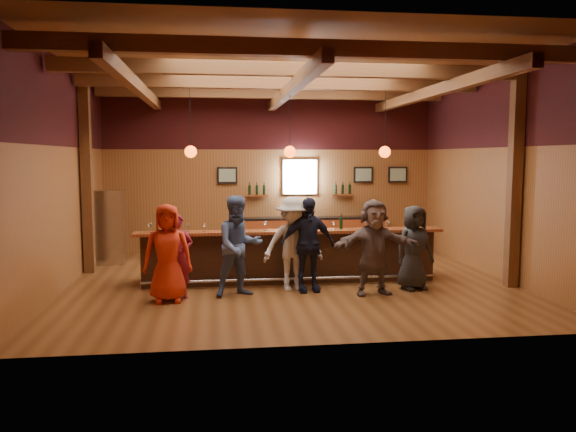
{
  "coord_description": "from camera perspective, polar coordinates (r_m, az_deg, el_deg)",
  "views": [
    {
      "loc": [
        -1.51,
        -11.42,
        2.59
      ],
      "look_at": [
        0.0,
        0.3,
        1.35
      ],
      "focal_mm": 35.0,
      "sensor_mm": 36.0,
      "label": 1
    }
  ],
  "objects": [
    {
      "name": "ice_bucket",
      "position": [
        11.56,
        1.01,
        -0.71
      ],
      "size": [
        0.24,
        0.24,
        0.26
      ],
      "primitive_type": "cylinder",
      "color": "brown",
      "rests_on": "bar_counter"
    },
    {
      "name": "bartender",
      "position": [
        13.05,
        1.07,
        -2.1
      ],
      "size": [
        0.64,
        0.52,
        1.51
      ],
      "primitive_type": "imported",
      "rotation": [
        0.0,
        0.0,
        3.48
      ],
      "color": "black",
      "rests_on": "ground"
    },
    {
      "name": "glass_g",
      "position": [
        11.7,
        7.96,
        -0.75
      ],
      "size": [
        0.07,
        0.07,
        0.17
      ],
      "color": "silver",
      "rests_on": "bar_counter"
    },
    {
      "name": "customer_redvest",
      "position": [
        10.51,
        -11.17,
        -4.03
      ],
      "size": [
        0.61,
        0.44,
        1.56
      ],
      "primitive_type": "imported",
      "rotation": [
        0.0,
        0.0,
        0.11
      ],
      "color": "maroon",
      "rests_on": "ground"
    },
    {
      "name": "glass_b",
      "position": [
        11.39,
        -10.1,
        -1.0
      ],
      "size": [
        0.07,
        0.07,
        0.16
      ],
      "color": "silver",
      "rests_on": "bar_counter"
    },
    {
      "name": "glass_e",
      "position": [
        11.35,
        -2.3,
        -0.8
      ],
      "size": [
        0.09,
        0.09,
        0.2
      ],
      "color": "silver",
      "rests_on": "bar_counter"
    },
    {
      "name": "glass_a",
      "position": [
        11.43,
        -13.82,
        -0.93
      ],
      "size": [
        0.09,
        0.09,
        0.19
      ],
      "color": "silver",
      "rests_on": "bar_counter"
    },
    {
      "name": "customer_brown",
      "position": [
        10.69,
        8.72,
        -3.14
      ],
      "size": [
        1.73,
        0.7,
        1.81
      ],
      "primitive_type": "imported",
      "rotation": [
        0.0,
        0.0,
        0.1
      ],
      "color": "#645350",
      "rests_on": "ground"
    },
    {
      "name": "glass_c",
      "position": [
        11.3,
        -8.47,
        -1.0
      ],
      "size": [
        0.07,
        0.07,
        0.17
      ],
      "color": "silver",
      "rests_on": "bar_counter"
    },
    {
      "name": "glass_d",
      "position": [
        11.27,
        -5.34,
        -0.98
      ],
      "size": [
        0.07,
        0.07,
        0.17
      ],
      "color": "silver",
      "rests_on": "bar_counter"
    },
    {
      "name": "glass_h",
      "position": [
        11.85,
        10.07,
        -0.67
      ],
      "size": [
        0.08,
        0.08,
        0.18
      ],
      "color": "silver",
      "rests_on": "bar_counter"
    },
    {
      "name": "bottle_a",
      "position": [
        11.64,
        2.13,
        -0.64
      ],
      "size": [
        0.08,
        0.08,
        0.35
      ],
      "color": "black",
      "rests_on": "bar_counter"
    },
    {
      "name": "customer_navy",
      "position": [
        10.82,
        1.99,
        -2.93
      ],
      "size": [
        1.12,
        0.58,
        1.83
      ],
      "primitive_type": "imported",
      "rotation": [
        0.0,
        0.0,
        0.13
      ],
      "color": "#181B30",
      "rests_on": "ground"
    },
    {
      "name": "window",
      "position": [
        15.55,
        1.21,
        4.0
      ],
      "size": [
        0.95,
        0.09,
        0.95
      ],
      "color": "silver",
      "rests_on": "room"
    },
    {
      "name": "stainless_fridge",
      "position": [
        14.36,
        -17.68,
        -1.05
      ],
      "size": [
        0.7,
        0.7,
        1.8
      ],
      "primitive_type": "cube",
      "color": "silver",
      "rests_on": "ground"
    },
    {
      "name": "framed_pictures",
      "position": [
        15.69,
        4.36,
        4.18
      ],
      "size": [
        5.35,
        0.05,
        0.45
      ],
      "color": "black",
      "rests_on": "room"
    },
    {
      "name": "room",
      "position": [
        11.6,
        0.16,
        9.07
      ],
      "size": [
        9.04,
        9.0,
        4.52
      ],
      "color": "brown",
      "rests_on": "ground"
    },
    {
      "name": "pendant_lights",
      "position": [
        11.52,
        0.19,
        6.57
      ],
      "size": [
        4.24,
        0.24,
        1.37
      ],
      "color": "black",
      "rests_on": "room"
    },
    {
      "name": "glass_f",
      "position": [
        11.53,
        4.58,
        -0.8
      ],
      "size": [
        0.08,
        0.08,
        0.17
      ],
      "color": "silver",
      "rests_on": "bar_counter"
    },
    {
      "name": "customer_white",
      "position": [
        10.91,
        0.49,
        -2.84
      ],
      "size": [
        1.26,
        0.83,
        1.83
      ],
      "primitive_type": "imported",
      "rotation": [
        0.0,
        0.0,
        0.13
      ],
      "color": "beige",
      "rests_on": "ground"
    },
    {
      "name": "wine_shelves",
      "position": [
        15.51,
        1.24,
        2.41
      ],
      "size": [
        3.0,
        0.18,
        0.3
      ],
      "color": "maroon",
      "rests_on": "room"
    },
    {
      "name": "customer_denim",
      "position": [
        10.51,
        -5.0,
        -3.06
      ],
      "size": [
        1.08,
        0.94,
        1.88
      ],
      "primitive_type": "imported",
      "rotation": [
        0.0,
        0.0,
        0.29
      ],
      "color": "#486091",
      "rests_on": "ground"
    },
    {
      "name": "bottle_b",
      "position": [
        11.69,
        5.41,
        -0.71
      ],
      "size": [
        0.07,
        0.07,
        0.31
      ],
      "color": "black",
      "rests_on": "bar_counter"
    },
    {
      "name": "back_bar_cabinet",
      "position": [
        15.53,
        2.78,
        -1.84
      ],
      "size": [
        4.0,
        0.52,
        0.95
      ],
      "color": "maroon",
      "rests_on": "ground"
    },
    {
      "name": "bar_counter",
      "position": [
        11.86,
        0.17,
        -4.06
      ],
      "size": [
        6.3,
        1.07,
        1.11
      ],
      "color": "black",
      "rests_on": "ground"
    },
    {
      "name": "customer_orange",
      "position": [
        10.29,
        -12.14,
        -3.69
      ],
      "size": [
        0.89,
        0.61,
        1.77
      ],
      "primitive_type": "imported",
      "rotation": [
        0.0,
        0.0,
        0.06
      ],
      "color": "red",
      "rests_on": "ground"
    },
    {
      "name": "customer_dark",
      "position": [
        11.29,
        12.68,
        -3.14
      ],
      "size": [
        0.92,
        0.72,
        1.66
      ],
      "primitive_type": "imported",
      "rotation": [
        0.0,
        0.0,
        0.27
      ],
      "color": "#252527",
      "rests_on": "ground"
    }
  ]
}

